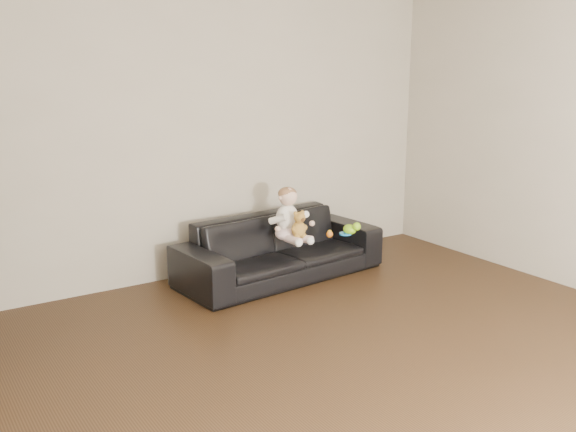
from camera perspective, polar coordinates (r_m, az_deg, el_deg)
floor at (r=3.90m, az=10.77°, el=-15.86°), size 5.50×5.50×0.00m
wall_back at (r=5.72m, az=-8.08°, el=7.45°), size 5.00×0.00×5.00m
sofa at (r=5.75m, az=-0.71°, el=-2.83°), size 1.94×0.91×0.55m
baby at (r=5.60m, az=0.07°, el=-0.12°), size 0.34×0.42×0.48m
teddy_bear at (r=5.50m, az=0.99°, el=-0.81°), size 0.16×0.16×0.24m
toy_green at (r=5.87m, az=5.50°, el=-1.19°), size 0.13×0.15×0.09m
toy_rattle at (r=5.75m, az=3.72°, el=-1.63°), size 0.08×0.08×0.06m
toy_blue_disc at (r=5.87m, az=5.12°, el=-1.58°), size 0.12×0.12×0.02m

